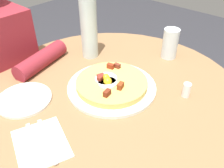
{
  "coord_description": "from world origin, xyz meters",
  "views": [
    {
      "loc": [
        0.47,
        -0.53,
        1.26
      ],
      "look_at": [
        0.0,
        -0.0,
        0.74
      ],
      "focal_mm": 38.0,
      "sensor_mm": 36.0,
      "label": 1
    }
  ],
  "objects_px": {
    "breakfast_pizza": "(112,83)",
    "water_bottle": "(89,28)",
    "knife": "(34,145)",
    "water_glass": "(170,43)",
    "person_seated": "(9,87)",
    "fork": "(47,140)",
    "dining_table": "(112,120)",
    "salt_shaker": "(186,90)",
    "pizza_plate": "(112,87)",
    "bread_plate": "(24,99)"
  },
  "relations": [
    {
      "from": "pizza_plate",
      "to": "water_bottle",
      "type": "distance_m",
      "value": 0.3
    },
    {
      "from": "salt_shaker",
      "to": "fork",
      "type": "bearing_deg",
      "value": -113.72
    },
    {
      "from": "person_seated",
      "to": "fork",
      "type": "height_order",
      "value": "person_seated"
    },
    {
      "from": "dining_table",
      "to": "knife",
      "type": "relative_size",
      "value": 5.47
    },
    {
      "from": "breakfast_pizza",
      "to": "knife",
      "type": "relative_size",
      "value": 1.47
    },
    {
      "from": "pizza_plate",
      "to": "bread_plate",
      "type": "xyz_separation_m",
      "value": [
        -0.19,
        -0.25,
        -0.0
      ]
    },
    {
      "from": "breakfast_pizza",
      "to": "water_bottle",
      "type": "xyz_separation_m",
      "value": [
        -0.24,
        0.12,
        0.11
      ]
    },
    {
      "from": "person_seated",
      "to": "fork",
      "type": "xyz_separation_m",
      "value": [
        0.62,
        -0.17,
        0.22
      ]
    },
    {
      "from": "knife",
      "to": "water_glass",
      "type": "height_order",
      "value": "water_glass"
    },
    {
      "from": "knife",
      "to": "water_bottle",
      "type": "height_order",
      "value": "water_bottle"
    },
    {
      "from": "fork",
      "to": "knife",
      "type": "xyz_separation_m",
      "value": [
        -0.01,
        -0.03,
        0.0
      ]
    },
    {
      "from": "pizza_plate",
      "to": "salt_shaker",
      "type": "height_order",
      "value": "salt_shaker"
    },
    {
      "from": "dining_table",
      "to": "salt_shaker",
      "type": "distance_m",
      "value": 0.33
    },
    {
      "from": "knife",
      "to": "water_glass",
      "type": "distance_m",
      "value": 0.7
    },
    {
      "from": "fork",
      "to": "water_bottle",
      "type": "relative_size",
      "value": 0.68
    },
    {
      "from": "person_seated",
      "to": "breakfast_pizza",
      "type": "height_order",
      "value": "person_seated"
    },
    {
      "from": "breakfast_pizza",
      "to": "salt_shaker",
      "type": "bearing_deg",
      "value": 32.08
    },
    {
      "from": "person_seated",
      "to": "water_glass",
      "type": "relative_size",
      "value": 8.61
    },
    {
      "from": "pizza_plate",
      "to": "water_bottle",
      "type": "bearing_deg",
      "value": 153.11
    },
    {
      "from": "dining_table",
      "to": "bread_plate",
      "type": "relative_size",
      "value": 5.2
    },
    {
      "from": "bread_plate",
      "to": "knife",
      "type": "height_order",
      "value": "bread_plate"
    },
    {
      "from": "dining_table",
      "to": "fork",
      "type": "bearing_deg",
      "value": -84.73
    },
    {
      "from": "bread_plate",
      "to": "knife",
      "type": "relative_size",
      "value": 1.05
    },
    {
      "from": "knife",
      "to": "breakfast_pizza",
      "type": "bearing_deg",
      "value": -66.56
    },
    {
      "from": "breakfast_pizza",
      "to": "dining_table",
      "type": "bearing_deg",
      "value": 143.73
    },
    {
      "from": "salt_shaker",
      "to": "water_glass",
      "type": "bearing_deg",
      "value": 132.92
    },
    {
      "from": "dining_table",
      "to": "bread_plate",
      "type": "xyz_separation_m",
      "value": [
        -0.18,
        -0.26,
        0.17
      ]
    },
    {
      "from": "dining_table",
      "to": "water_glass",
      "type": "xyz_separation_m",
      "value": [
        0.04,
        0.35,
        0.23
      ]
    },
    {
      "from": "salt_shaker",
      "to": "knife",
      "type": "bearing_deg",
      "value": -113.55
    },
    {
      "from": "fork",
      "to": "knife",
      "type": "height_order",
      "value": "same"
    },
    {
      "from": "breakfast_pizza",
      "to": "water_bottle",
      "type": "bearing_deg",
      "value": 152.8
    },
    {
      "from": "person_seated",
      "to": "water_bottle",
      "type": "distance_m",
      "value": 0.56
    },
    {
      "from": "breakfast_pizza",
      "to": "fork",
      "type": "distance_m",
      "value": 0.31
    },
    {
      "from": "person_seated",
      "to": "pizza_plate",
      "type": "distance_m",
      "value": 0.65
    },
    {
      "from": "dining_table",
      "to": "pizza_plate",
      "type": "height_order",
      "value": "pizza_plate"
    },
    {
      "from": "dining_table",
      "to": "breakfast_pizza",
      "type": "relative_size",
      "value": 3.73
    },
    {
      "from": "dining_table",
      "to": "salt_shaker",
      "type": "relative_size",
      "value": 18.45
    },
    {
      "from": "person_seated",
      "to": "bread_plate",
      "type": "bearing_deg",
      "value": -15.33
    },
    {
      "from": "fork",
      "to": "water_glass",
      "type": "xyz_separation_m",
      "value": [
        0.01,
        0.66,
        0.06
      ]
    },
    {
      "from": "person_seated",
      "to": "breakfast_pizza",
      "type": "xyz_separation_m",
      "value": [
        0.6,
        0.14,
        0.24
      ]
    },
    {
      "from": "water_glass",
      "to": "fork",
      "type": "bearing_deg",
      "value": -90.69
    },
    {
      "from": "pizza_plate",
      "to": "breakfast_pizza",
      "type": "xyz_separation_m",
      "value": [
        -0.0,
        -0.0,
        0.02
      ]
    },
    {
      "from": "person_seated",
      "to": "water_glass",
      "type": "xyz_separation_m",
      "value": [
        0.63,
        0.49,
        0.28
      ]
    },
    {
      "from": "bread_plate",
      "to": "water_glass",
      "type": "height_order",
      "value": "water_glass"
    },
    {
      "from": "water_glass",
      "to": "salt_shaker",
      "type": "distance_m",
      "value": 0.28
    },
    {
      "from": "pizza_plate",
      "to": "knife",
      "type": "bearing_deg",
      "value": -87.97
    },
    {
      "from": "salt_shaker",
      "to": "dining_table",
      "type": "bearing_deg",
      "value": -148.52
    },
    {
      "from": "water_bottle",
      "to": "knife",
      "type": "bearing_deg",
      "value": -61.73
    },
    {
      "from": "fork",
      "to": "water_glass",
      "type": "bearing_deg",
      "value": -69.5
    },
    {
      "from": "fork",
      "to": "salt_shaker",
      "type": "relative_size",
      "value": 3.38
    }
  ]
}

